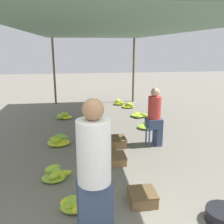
# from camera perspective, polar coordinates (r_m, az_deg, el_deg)

# --- Properties ---
(canopy_post_back_left) EXTENTS (0.08, 0.08, 2.60)m
(canopy_post_back_left) POSITION_cam_1_polar(r_m,az_deg,el_deg) (10.25, -13.09, 8.96)
(canopy_post_back_left) COLOR brown
(canopy_post_back_left) RESTS_ON ground
(canopy_post_back_right) EXTENTS (0.08, 0.08, 2.60)m
(canopy_post_back_right) POSITION_cam_1_polar(r_m,az_deg,el_deg) (10.48, 4.93, 9.41)
(canopy_post_back_right) COLOR brown
(canopy_post_back_right) RESTS_ON ground
(canopy_tarp) EXTENTS (3.61, 8.57, 0.04)m
(canopy_tarp) POSITION_cam_1_polar(r_m,az_deg,el_deg) (6.13, -1.28, 17.92)
(canopy_tarp) COLOR #567A60
(canopy_tarp) RESTS_ON canopy_post_front_left
(vendor_foreground) EXTENTS (0.42, 0.42, 1.78)m
(vendor_foreground) POSITION_cam_1_polar(r_m,az_deg,el_deg) (2.85, -4.07, -13.92)
(vendor_foreground) COLOR #384766
(vendor_foreground) RESTS_ON ground
(stool) EXTENTS (0.34, 0.34, 0.47)m
(stool) POSITION_cam_1_polar(r_m,az_deg,el_deg) (5.99, 9.47, -3.99)
(stool) COLOR #384C84
(stool) RESTS_ON ground
(vendor_seated) EXTENTS (0.36, 0.36, 1.37)m
(vendor_seated) POSITION_cam_1_polar(r_m,az_deg,el_deg) (5.89, 9.82, -0.77)
(vendor_seated) COLOR #384766
(vendor_seated) RESTS_ON ground
(basin_black) EXTENTS (0.48, 0.48, 0.17)m
(basin_black) POSITION_cam_1_polar(r_m,az_deg,el_deg) (3.92, 24.16, -20.81)
(basin_black) COLOR black
(basin_black) RESTS_ON ground
(banana_pile_left_0) EXTENTS (0.47, 0.49, 0.20)m
(banana_pile_left_0) POSITION_cam_1_polar(r_m,az_deg,el_deg) (3.90, -8.73, -19.93)
(banana_pile_left_0) COLOR yellow
(banana_pile_left_0) RESTS_ON ground
(banana_pile_left_1) EXTENTS (0.55, 0.46, 0.27)m
(banana_pile_left_1) POSITION_cam_1_polar(r_m,az_deg,el_deg) (4.63, -12.75, -13.74)
(banana_pile_left_1) COLOR #A2C52F
(banana_pile_left_1) RESTS_ON ground
(banana_pile_left_2) EXTENTS (0.53, 0.44, 0.23)m
(banana_pile_left_2) POSITION_cam_1_polar(r_m,az_deg,el_deg) (8.21, -11.02, -1.00)
(banana_pile_left_2) COLOR #93BF32
(banana_pile_left_2) RESTS_ON ground
(banana_pile_left_3) EXTENTS (0.53, 0.48, 0.28)m
(banana_pile_left_3) POSITION_cam_1_polar(r_m,az_deg,el_deg) (6.10, -12.33, -6.55)
(banana_pile_left_3) COLOR #A5C62E
(banana_pile_left_3) RESTS_ON ground
(banana_pile_right_0) EXTENTS (0.47, 0.43, 0.21)m
(banana_pile_right_0) POSITION_cam_1_polar(r_m,az_deg,el_deg) (9.54, 3.85, 1.50)
(banana_pile_right_0) COLOR yellow
(banana_pile_right_0) RESTS_ON ground
(banana_pile_right_1) EXTENTS (0.54, 0.48, 0.16)m
(banana_pile_right_1) POSITION_cam_1_polar(r_m,az_deg,el_deg) (7.25, 8.02, -3.19)
(banana_pile_right_1) COLOR #B5CD2C
(banana_pile_right_1) RESTS_ON ground
(banana_pile_right_2) EXTENTS (0.55, 0.54, 0.15)m
(banana_pile_right_2) POSITION_cam_1_polar(r_m,az_deg,el_deg) (8.36, 6.22, -0.69)
(banana_pile_right_2) COLOR yellow
(banana_pile_right_2) RESTS_ON ground
(banana_pile_right_3) EXTENTS (0.43, 0.48, 0.24)m
(banana_pile_right_3) POSITION_cam_1_polar(r_m,az_deg,el_deg) (10.01, 1.60, 2.09)
(banana_pile_right_3) COLOR #BBCF2B
(banana_pile_right_3) RESTS_ON ground
(crate_near) EXTENTS (0.46, 0.46, 0.17)m
(crate_near) POSITION_cam_1_polar(r_m,az_deg,el_deg) (5.13, 0.49, -10.64)
(crate_near) COLOR olive
(crate_near) RESTS_ON ground
(crate_mid) EXTENTS (0.49, 0.49, 0.20)m
(crate_mid) POSITION_cam_1_polar(r_m,az_deg,el_deg) (5.93, 0.73, -6.78)
(crate_mid) COLOR brown
(crate_mid) RESTS_ON ground
(crate_far) EXTENTS (0.41, 0.41, 0.19)m
(crate_far) POSITION_cam_1_polar(r_m,az_deg,el_deg) (3.98, 6.92, -18.76)
(crate_far) COLOR brown
(crate_far) RESTS_ON ground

